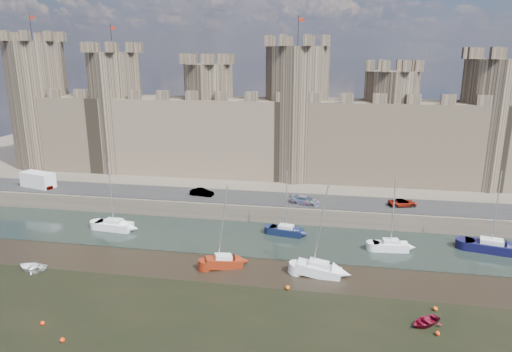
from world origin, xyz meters
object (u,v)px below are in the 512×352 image
object	(u,v)px
car_2	(305,200)
sailboat_5	(319,269)
van	(38,180)
sailboat_4	(223,261)
sailboat_1	(286,230)
sailboat_0	(114,225)
sailboat_2	(390,245)
car_0	(43,185)
sailboat_3	(491,246)
car_1	(202,192)
car_3	(403,203)

from	to	relation	value
car_2	sailboat_5	size ratio (longest dim) A/B	0.41
van	sailboat_4	xyz separation A→B (m)	(36.67, -18.58, -3.05)
van	sailboat_1	bearing A→B (deg)	4.81
sailboat_0	sailboat_2	distance (m)	38.01
car_0	sailboat_3	world-z (taller)	sailboat_3
car_0	sailboat_4	distance (m)	39.73
sailboat_1	sailboat_3	distance (m)	26.17
van	sailboat_1	xyz separation A→B (m)	(42.83, -7.60, -3.05)
car_1	sailboat_3	distance (m)	41.41
car_1	sailboat_5	size ratio (longest dim) A/B	0.35
sailboat_1	sailboat_4	xyz separation A→B (m)	(-6.16, -10.98, 0.01)
car_1	sailboat_1	distance (m)	16.39
car_2	van	world-z (taller)	van
van	sailboat_3	xyz separation A→B (m)	(68.98, -8.52, -2.98)
car_0	sailboat_2	distance (m)	56.11
sailboat_0	sailboat_3	world-z (taller)	sailboat_3
car_3	sailboat_3	size ratio (longest dim) A/B	0.39
sailboat_2	sailboat_3	world-z (taller)	sailboat_3
sailboat_0	sailboat_4	distance (m)	20.12
sailboat_2	van	bearing A→B (deg)	164.75
sailboat_0	sailboat_3	distance (m)	50.52
car_3	car_2	bearing A→B (deg)	82.70
van	sailboat_1	size ratio (longest dim) A/B	0.65
car_1	sailboat_2	xyz separation A→B (m)	(27.94, -10.47, -2.34)
car_1	car_3	bearing A→B (deg)	-81.81
car_2	sailboat_2	size ratio (longest dim) A/B	0.47
car_0	sailboat_4	xyz separation A→B (m)	(35.39, -17.88, -2.37)
car_2	car_3	distance (m)	14.29
car_1	sailboat_0	bearing A→B (deg)	142.68
car_1	sailboat_3	world-z (taller)	sailboat_3
sailboat_5	car_1	bearing A→B (deg)	139.53
car_3	sailboat_4	size ratio (longest dim) A/B	0.40
sailboat_0	car_3	bearing A→B (deg)	19.41
car_3	sailboat_2	size ratio (longest dim) A/B	0.43
van	sailboat_5	distance (m)	51.38
van	sailboat_4	world-z (taller)	sailboat_4
sailboat_0	sailboat_1	world-z (taller)	sailboat_0
sailboat_5	sailboat_0	bearing A→B (deg)	167.27
sailboat_0	car_1	bearing A→B (deg)	50.16
sailboat_3	sailboat_5	distance (m)	23.50
sailboat_2	sailboat_1	bearing A→B (deg)	163.64
car_2	sailboat_2	bearing A→B (deg)	-113.85
car_0	sailboat_2	xyz separation A→B (m)	(55.22, -9.69, -2.34)
car_1	sailboat_5	world-z (taller)	sailboat_5
car_0	sailboat_5	bearing A→B (deg)	-97.28
car_2	van	bearing A→B (deg)	103.24
car_2	sailboat_5	xyz separation A→B (m)	(2.82, -17.47, -2.37)
car_0	sailboat_5	size ratio (longest dim) A/B	0.34
sailboat_3	sailboat_4	distance (m)	33.85
van	sailboat_2	world-z (taller)	sailboat_2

